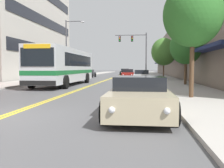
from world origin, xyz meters
TOP-DOWN VIEW (x-y plane):
  - ground_plane at (0.00, 37.00)m, footprint 240.00×240.00m
  - sidewalk_left at (-7.41, 37.00)m, footprint 3.82×106.00m
  - sidewalk_right at (7.41, 37.00)m, footprint 3.82×106.00m
  - centre_line at (0.00, 37.00)m, footprint 0.34×106.00m
  - storefront_row_right at (13.55, 37.00)m, footprint 9.10×68.00m
  - city_bus at (-2.42, 14.35)m, footprint 2.88×12.04m
  - car_dark_grey_parked_left_near at (-4.42, 25.48)m, footprint 1.97×4.47m
  - car_charcoal_parked_left_far at (-4.33, 33.02)m, footprint 2.19×4.66m
  - car_beige_parked_right_foreground at (4.25, 0.57)m, footprint 2.07×4.56m
  - car_white_parked_right_mid at (4.43, 23.29)m, footprint 2.17×4.64m
  - car_black_moving_lead at (0.89, 47.88)m, footprint 2.16×4.69m
  - car_red_moving_second at (2.46, 30.12)m, footprint 1.97×4.65m
  - traffic_signal_mast at (3.54, 34.23)m, footprint 5.24×0.38m
  - street_lamp_left_far at (-4.94, 24.27)m, footprint 2.52×0.28m
  - street_tree_right_near at (6.71, 4.83)m, footprint 2.78×2.78m
  - street_tree_right_mid at (8.09, 14.35)m, footprint 2.68×2.68m
  - street_tree_right_far at (7.18, 24.48)m, footprint 3.13×3.13m

SIDE VIEW (x-z plane):
  - ground_plane at x=0.00m, z-range 0.00..0.00m
  - centre_line at x=0.00m, z-range 0.00..0.01m
  - sidewalk_left at x=-7.41m, z-range 0.00..0.12m
  - sidewalk_right at x=7.41m, z-range 0.00..0.12m
  - car_charcoal_parked_left_far at x=-4.33m, z-range -0.04..1.21m
  - car_white_parked_right_mid at x=4.43m, z-range -0.05..1.24m
  - car_beige_parked_right_foreground at x=4.25m, z-range -0.03..1.22m
  - car_dark_grey_parked_left_near at x=-4.42m, z-range -0.05..1.30m
  - car_black_moving_lead at x=0.89m, z-range -0.05..1.32m
  - car_red_moving_second at x=2.46m, z-range -0.05..1.31m
  - city_bus at x=-2.42m, z-range 0.21..3.34m
  - street_tree_right_mid at x=8.09m, z-range 0.97..5.63m
  - street_tree_right_far at x=7.18m, z-range 0.98..6.13m
  - street_tree_right_near at x=6.71m, z-range 1.30..6.74m
  - storefront_row_right at x=13.55m, z-range 0.00..8.69m
  - street_lamp_left_far at x=-4.94m, z-range 0.77..8.43m
  - traffic_signal_mast at x=3.54m, z-range 1.49..8.79m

